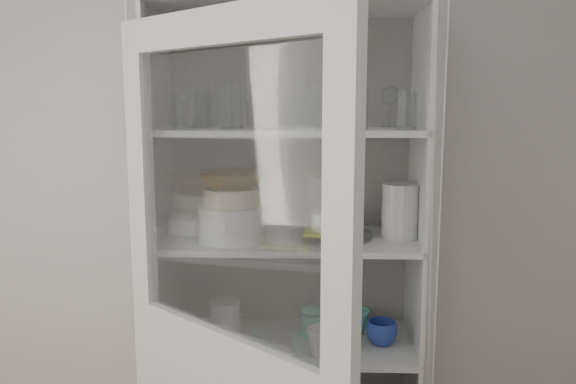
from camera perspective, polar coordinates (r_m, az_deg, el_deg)
The scene contains 31 objects.
wall_back at distance 2.32m, azimuth -4.74°, elevation -2.20°, with size 3.60×0.02×2.60m, color silver.
pantry_cabinet at distance 2.24m, azimuth 0.06°, elevation -12.12°, with size 1.00×0.45×2.10m.
tumbler_0 at distance 1.92m, azimuth -10.50°, elevation 8.34°, with size 0.07×0.07×0.14m, color silver.
tumbler_1 at distance 1.94m, azimuth -5.76°, elevation 8.70°, with size 0.08×0.08×0.16m, color silver.
tumbler_2 at distance 1.90m, azimuth -5.56°, elevation 8.42°, with size 0.07×0.07×0.14m, color silver.
tumbler_3 at distance 1.91m, azimuth -2.76°, elevation 8.34°, with size 0.07×0.07×0.13m, color silver.
tumbler_4 at distance 1.88m, azimuth 6.26°, elevation 8.63°, with size 0.08×0.08×0.15m, color silver.
tumbler_5 at distance 1.92m, azimuth 12.00°, elevation 8.13°, with size 0.06×0.06×0.13m, color silver.
tumbler_6 at distance 1.90m, azimuth 7.10°, elevation 8.39°, with size 0.07×0.07×0.14m, color silver.
tumbler_7 at distance 2.09m, azimuth -8.67°, elevation 8.30°, with size 0.07×0.07×0.13m, color silver.
tumbler_8 at distance 2.06m, azimuth -8.75°, elevation 8.52°, with size 0.07×0.07×0.15m, color silver.
tumbler_9 at distance 2.04m, azimuth -2.36°, elevation 8.33°, with size 0.06×0.06×0.13m, color silver.
tumbler_10 at distance 2.03m, azimuth -1.99°, elevation 8.74°, with size 0.08×0.08×0.16m, color silver.
goblet_0 at distance 2.17m, azimuth -10.42°, elevation 8.70°, with size 0.07×0.07×0.16m, color silver, non-canonical shape.
goblet_1 at distance 2.12m, azimuth -4.11°, elevation 8.79°, with size 0.07×0.07×0.16m, color silver, non-canonical shape.
goblet_2 at distance 2.10m, azimuth 2.75°, elevation 8.91°, with size 0.08×0.08×0.17m, color silver, non-canonical shape.
goblet_3 at distance 2.15m, azimuth 10.32°, elevation 8.74°, with size 0.07×0.07×0.17m, color silver, non-canonical shape.
plate_stack_front at distance 2.03m, azimuth -5.72°, elevation -3.12°, with size 0.24×0.24×0.13m, color white.
plate_stack_back at distance 2.22m, azimuth -9.65°, elevation -3.07°, with size 0.22×0.22×0.06m, color white.
cream_bowl at distance 2.01m, azimuth -5.76°, elevation -0.50°, with size 0.20×0.20×0.06m, color beige.
terracotta_bowl at distance 2.00m, azimuth -5.79°, elevation 1.21°, with size 0.24×0.24×0.06m, color brown.
glass_platter at distance 2.08m, azimuth 4.45°, elevation -4.36°, with size 0.30×0.30×0.02m, color silver.
yellow_trivet at distance 2.07m, azimuth 4.45°, elevation -3.96°, with size 0.18×0.18×0.01m, color yellow.
white_ramekin at distance 2.06m, azimuth 4.47°, elevation -2.91°, with size 0.15×0.15×0.07m, color white.
grey_bowl_stack at distance 2.08m, azimuth 11.34°, elevation -1.89°, with size 0.13×0.13×0.20m, color #BABABA.
mug_blue at distance 2.17m, azimuth 9.50°, elevation -13.92°, with size 0.11×0.11×0.09m, color #213D9B.
mug_teal at distance 2.25m, azimuth 6.92°, elevation -12.94°, with size 0.10×0.10×0.10m, color teal.
mug_white at distance 2.07m, azimuth 3.42°, elevation -14.94°, with size 0.11×0.11×0.10m, color white.
teal_jar at distance 2.22m, azimuth 2.47°, elevation -13.14°, with size 0.09×0.09×0.10m.
measuring_cups at distance 2.18m, azimuth -6.58°, elevation -14.48°, with size 0.10×0.10×0.04m, color #A5A6AC.
white_canister at distance 2.23m, azimuth -6.36°, elevation -12.59°, with size 0.12×0.12×0.14m, color white.
Camera 1 is at (0.28, -0.75, 1.75)m, focal length 35.00 mm.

